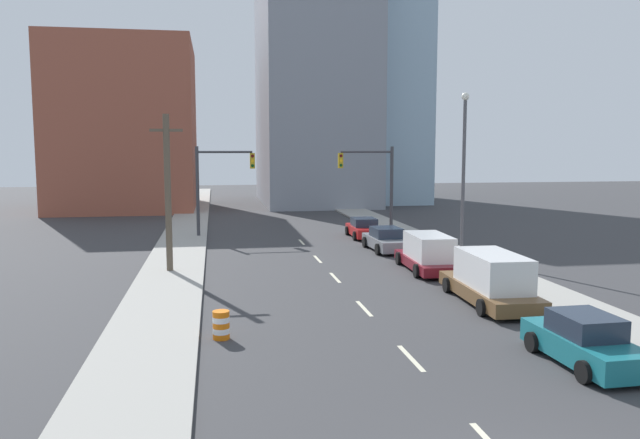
# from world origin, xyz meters

# --- Properties ---
(sidewalk_left) EXTENTS (3.20, 88.02, 0.16)m
(sidewalk_left) POSITION_xyz_m (-7.96, 44.01, 0.08)
(sidewalk_left) COLOR #9E9B93
(sidewalk_left) RESTS_ON ground
(sidewalk_right) EXTENTS (3.20, 88.02, 0.16)m
(sidewalk_right) POSITION_xyz_m (7.96, 44.01, 0.08)
(sidewalk_right) COLOR #9E9B93
(sidewalk_right) RESTS_ON ground
(lane_stripe_at_8m) EXTENTS (0.16, 2.40, 0.01)m
(lane_stripe_at_8m) POSITION_xyz_m (0.00, 7.77, 0.00)
(lane_stripe_at_8m) COLOR beige
(lane_stripe_at_8m) RESTS_ON ground
(lane_stripe_at_14m) EXTENTS (0.16, 2.40, 0.01)m
(lane_stripe_at_14m) POSITION_xyz_m (0.00, 13.74, 0.00)
(lane_stripe_at_14m) COLOR beige
(lane_stripe_at_14m) RESTS_ON ground
(lane_stripe_at_20m) EXTENTS (0.16, 2.40, 0.01)m
(lane_stripe_at_20m) POSITION_xyz_m (0.00, 19.75, 0.00)
(lane_stripe_at_20m) COLOR beige
(lane_stripe_at_20m) RESTS_ON ground
(lane_stripe_at_25m) EXTENTS (0.16, 2.40, 0.01)m
(lane_stripe_at_25m) POSITION_xyz_m (0.00, 25.00, 0.00)
(lane_stripe_at_25m) COLOR beige
(lane_stripe_at_25m) RESTS_ON ground
(lane_stripe_at_32m) EXTENTS (0.16, 2.40, 0.01)m
(lane_stripe_at_32m) POSITION_xyz_m (0.00, 31.64, 0.00)
(lane_stripe_at_32m) COLOR beige
(lane_stripe_at_32m) RESTS_ON ground
(building_brick_left) EXTENTS (14.00, 16.00, 17.12)m
(building_brick_left) POSITION_xyz_m (-14.76, 58.50, 8.56)
(building_brick_left) COLOR #9E513D
(building_brick_left) RESTS_ON ground
(building_office_center) EXTENTS (12.00, 20.00, 26.10)m
(building_office_center) POSITION_xyz_m (5.71, 62.50, 13.05)
(building_office_center) COLOR gray
(building_office_center) RESTS_ON ground
(building_glass_right) EXTENTS (13.00, 20.00, 35.71)m
(building_glass_right) POSITION_xyz_m (11.94, 66.50, 17.86)
(building_glass_right) COLOR #99B7CC
(building_glass_right) RESTS_ON ground
(traffic_signal_left) EXTENTS (4.18, 0.35, 6.47)m
(traffic_signal_left) POSITION_xyz_m (-5.80, 35.07, 4.17)
(traffic_signal_left) COLOR #38383D
(traffic_signal_left) RESTS_ON ground
(traffic_signal_right) EXTENTS (4.18, 0.35, 6.47)m
(traffic_signal_right) POSITION_xyz_m (6.12, 35.07, 4.17)
(traffic_signal_right) COLOR #38383D
(traffic_signal_right) RESTS_ON ground
(utility_pole_left_mid) EXTENTS (1.60, 0.32, 8.01)m
(utility_pole_left_mid) POSITION_xyz_m (-8.07, 22.22, 4.12)
(utility_pole_left_mid) COLOR brown
(utility_pole_left_mid) RESTS_ON ground
(traffic_barrel) EXTENTS (0.56, 0.56, 0.95)m
(traffic_barrel) POSITION_xyz_m (-5.63, 10.67, 0.47)
(traffic_barrel) COLOR orange
(traffic_barrel) RESTS_ON ground
(street_lamp) EXTENTS (0.44, 0.44, 9.44)m
(street_lamp) POSITION_xyz_m (8.26, 23.94, 5.40)
(street_lamp) COLOR #4C4C51
(street_lamp) RESTS_ON ground
(sedan_teal) EXTENTS (2.07, 4.36, 1.52)m
(sedan_teal) POSITION_xyz_m (4.82, 6.38, 0.69)
(sedan_teal) COLOR #196B75
(sedan_teal) RESTS_ON ground
(box_truck_brown) EXTENTS (2.59, 6.43, 2.10)m
(box_truck_brown) POSITION_xyz_m (5.28, 13.66, 0.99)
(box_truck_brown) COLOR brown
(box_truck_brown) RESTS_ON ground
(box_truck_maroon) EXTENTS (2.52, 5.83, 1.92)m
(box_truck_maroon) POSITION_xyz_m (5.06, 20.63, 0.92)
(box_truck_maroon) COLOR maroon
(box_truck_maroon) RESTS_ON ground
(sedan_gray) EXTENTS (2.21, 4.81, 1.45)m
(sedan_gray) POSITION_xyz_m (4.69, 27.28, 0.67)
(sedan_gray) COLOR slate
(sedan_gray) RESTS_ON ground
(sedan_red) EXTENTS (2.16, 4.46, 1.39)m
(sedan_red) POSITION_xyz_m (4.70, 33.17, 0.64)
(sedan_red) COLOR red
(sedan_red) RESTS_ON ground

